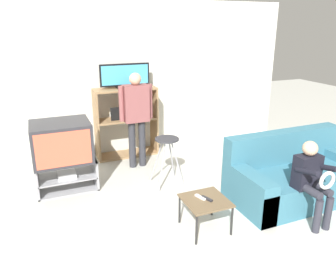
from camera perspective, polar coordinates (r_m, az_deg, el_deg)
wall_back at (r=5.72m, az=-8.36°, el=8.58°), size 6.40×0.06×2.60m
tv_stand at (r=4.81m, az=-17.26°, el=-7.47°), size 0.80×0.55×0.42m
television_main at (r=4.62m, az=-18.07°, el=-2.13°), size 0.76×0.62×0.54m
media_shelf at (r=5.63m, az=-7.30°, el=1.25°), size 1.04×0.37×1.19m
television_flat at (r=5.47m, az=-7.50°, el=9.03°), size 0.83×0.20×0.40m
folding_stool at (r=4.58m, az=-0.18°, el=-3.30°), size 0.41×0.37×0.69m
snack_table at (r=3.70m, az=6.53°, el=-12.65°), size 0.48×0.48×0.37m
remote_control_black at (r=3.69m, az=6.78°, el=-11.94°), size 0.09×0.15×0.02m
remote_control_white at (r=3.71m, az=5.67°, el=-11.72°), size 0.08×0.15×0.02m
couch at (r=4.67m, az=21.23°, el=-7.79°), size 1.78×0.87×0.83m
person_standing_adult at (r=5.08m, az=-5.56°, el=3.02°), size 0.53×0.20×1.51m
person_seated_child at (r=4.06m, az=23.75°, el=-7.59°), size 0.33×0.43×0.96m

